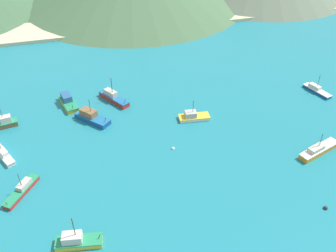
% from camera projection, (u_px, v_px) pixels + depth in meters
% --- Properties ---
extents(ground, '(260.00, 280.00, 0.50)m').
position_uv_depth(ground, '(230.00, 160.00, 80.98)').
color(ground, teal).
extents(fishing_boat_0, '(8.92, 9.42, 6.38)m').
position_uv_depth(fishing_boat_0, '(92.00, 117.00, 91.94)').
color(fishing_boat_0, '#14478C').
rests_on(fishing_boat_0, ground).
extents(fishing_boat_2, '(4.49, 9.04, 5.49)m').
position_uv_depth(fishing_boat_2, '(317.00, 90.00, 103.41)').
color(fishing_boat_2, '#14478C').
rests_on(fishing_boat_2, ground).
extents(fishing_boat_5, '(6.52, 10.36, 5.78)m').
position_uv_depth(fishing_boat_5, '(2.00, 153.00, 81.29)').
color(fishing_boat_5, silver).
rests_on(fishing_boat_5, ground).
extents(fishing_boat_6, '(7.12, 8.86, 4.97)m').
position_uv_depth(fishing_boat_6, '(22.00, 190.00, 72.38)').
color(fishing_boat_6, red).
rests_on(fishing_boat_6, ground).
extents(fishing_boat_7, '(7.56, 10.28, 7.11)m').
position_uv_depth(fishing_boat_7, '(113.00, 97.00, 99.48)').
color(fishing_boat_7, red).
rests_on(fishing_boat_7, ground).
extents(fishing_boat_9, '(8.23, 3.88, 5.60)m').
position_uv_depth(fishing_boat_9, '(193.00, 116.00, 92.64)').
color(fishing_boat_9, silver).
rests_on(fishing_boat_9, ground).
extents(fishing_boat_10, '(7.04, 3.56, 6.12)m').
position_uv_depth(fishing_boat_10, '(4.00, 123.00, 89.88)').
color(fishing_boat_10, brown).
rests_on(fishing_boat_10, ground).
extents(fishing_boat_11, '(11.41, 5.67, 5.62)m').
position_uv_depth(fishing_boat_11, '(319.00, 150.00, 82.01)').
color(fishing_boat_11, orange).
rests_on(fishing_boat_11, ground).
extents(fishing_boat_12, '(5.29, 9.71, 2.85)m').
position_uv_depth(fishing_boat_12, '(68.00, 102.00, 97.81)').
color(fishing_boat_12, gold).
rests_on(fishing_boat_12, ground).
extents(fishing_boat_13, '(8.48, 4.07, 7.05)m').
position_uv_depth(fishing_boat_13, '(77.00, 241.00, 62.42)').
color(fishing_boat_13, gold).
rests_on(fishing_boat_13, ground).
extents(buoy_0, '(0.73, 0.73, 0.73)m').
position_uv_depth(buoy_0, '(173.00, 149.00, 83.49)').
color(buoy_0, silver).
rests_on(buoy_0, ground).
extents(buoy_1, '(0.82, 0.82, 0.82)m').
position_uv_depth(buoy_1, '(325.00, 208.00, 69.32)').
color(buoy_1, '#232328').
rests_on(buoy_1, ground).
extents(beach_strip, '(247.00, 18.66, 1.20)m').
position_uv_depth(beach_strip, '(146.00, 21.00, 146.84)').
color(beach_strip, beige).
rests_on(beach_strip, ground).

